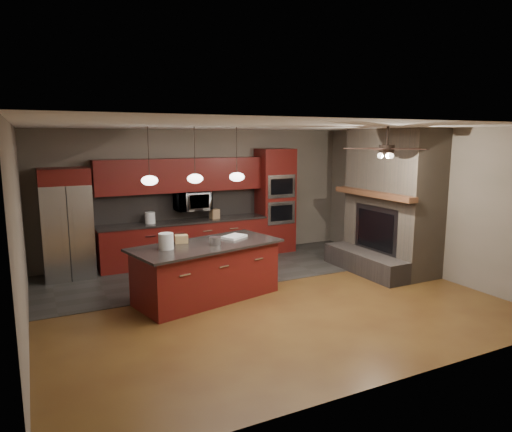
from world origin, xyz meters
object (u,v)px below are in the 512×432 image
counter_bucket (150,218)px  counter_box (215,214)px  oven_tower (275,201)px  cardboard_box (181,239)px  microwave (192,201)px  paint_tray (234,237)px  refrigerator (67,224)px  kitchen_island (207,271)px  paint_can (215,241)px  white_bucket (166,241)px

counter_bucket → counter_box: bearing=-2.1°
counter_bucket → oven_tower: bearing=-0.1°
cardboard_box → counter_box: bearing=66.8°
oven_tower → microwave: 1.98m
paint_tray → microwave: bearing=61.1°
microwave → refrigerator: bearing=-177.0°
counter_bucket → counter_box: (1.38, -0.05, -0.01)m
oven_tower → refrigerator: oven_tower is taller
kitchen_island → paint_tray: paint_tray is taller
refrigerator → counter_box: size_ratio=10.21×
refrigerator → counter_box: (2.96, 0.03, -0.04)m
paint_can → counter_bucket: (-0.47, 2.42, 0.04)m
oven_tower → kitchen_island: bearing=-137.8°
cardboard_box → paint_tray: bearing=9.1°
microwave → kitchen_island: size_ratio=0.28×
kitchen_island → microwave: bearing=63.5°
paint_can → oven_tower: bearing=44.8°
paint_tray → cardboard_box: bearing=148.5°
white_bucket → counter_box: white_bucket is taller
paint_tray → counter_bucket: counter_bucket is taller
kitchen_island → white_bucket: bearing=171.2°
kitchen_island → cardboard_box: size_ratio=12.63×
kitchen_island → counter_bucket: bearing=85.7°
paint_can → counter_box: (0.91, 2.37, 0.02)m
oven_tower → refrigerator: size_ratio=1.15×
oven_tower → counter_bucket: size_ratio=10.26×
white_bucket → oven_tower: bearing=36.2°
oven_tower → microwave: (-1.98, 0.06, 0.11)m
cardboard_box → refrigerator: bearing=139.9°
oven_tower → cardboard_box: bearing=-144.5°
kitchen_island → paint_can: size_ratio=14.34×
microwave → counter_bucket: microwave is taller
counter_box → white_bucket: bearing=-138.1°
white_bucket → counter_bucket: white_bucket is taller
oven_tower → cardboard_box: (-2.88, -2.05, -0.21)m
paint_can → cardboard_box: cardboard_box is taller
counter_bucket → cardboard_box: bearing=-89.6°
white_bucket → counter_box: (1.71, 2.31, -0.04)m
counter_bucket → counter_box: counter_bucket is taller
kitchen_island → paint_can: bearing=-55.8°
white_bucket → cardboard_box: 0.46m
kitchen_island → paint_tray: bearing=7.3°
counter_box → microwave: bearing=156.1°
white_bucket → counter_bucket: size_ratio=1.08×
oven_tower → microwave: bearing=178.3°
white_bucket → cardboard_box: size_ratio=1.20×
paint_tray → kitchen_island: bearing=170.8°
paint_tray → counter_box: (0.44, 2.04, 0.06)m
oven_tower → paint_tray: (-1.95, -2.09, -0.25)m
kitchen_island → refrigerator: bearing=117.9°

